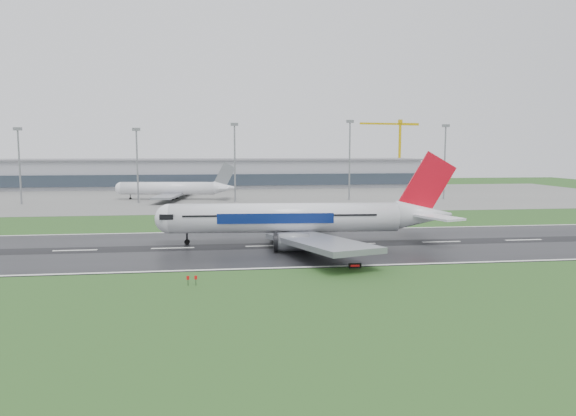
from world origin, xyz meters
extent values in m
plane|color=#224A1B|center=(0.00, 0.00, 0.00)|extent=(520.00, 520.00, 0.00)
cube|color=black|center=(0.00, 0.00, 0.05)|extent=(400.00, 45.00, 0.10)
cube|color=slate|center=(0.00, 125.00, 0.04)|extent=(400.00, 130.00, 0.08)
cube|color=gray|center=(0.00, 185.00, 7.50)|extent=(240.00, 36.00, 15.00)
cylinder|color=gray|center=(-65.11, 100.00, 14.05)|extent=(0.64, 0.64, 28.10)
cylinder|color=gray|center=(-21.58, 100.00, 14.05)|extent=(0.64, 0.64, 28.11)
cylinder|color=gray|center=(16.36, 100.00, 15.13)|extent=(0.64, 0.64, 30.26)
cylinder|color=gray|center=(63.25, 100.00, 15.86)|extent=(0.64, 0.64, 31.72)
cylinder|color=gray|center=(104.22, 100.00, 15.11)|extent=(0.64, 0.64, 30.22)
camera|label=1|loc=(10.00, -113.90, 21.03)|focal=33.21mm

